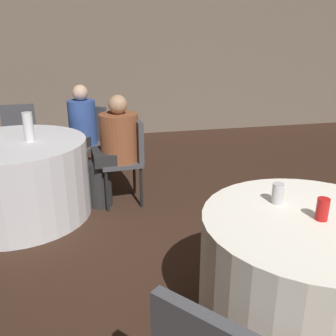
{
  "coord_description": "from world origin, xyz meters",
  "views": [
    {
      "loc": [
        -1.36,
        -1.57,
        1.67
      ],
      "look_at": [
        -0.86,
        0.67,
        0.83
      ],
      "focal_mm": 40.0,
      "sensor_mm": 36.0,
      "label": 1
    }
  ],
  "objects": [
    {
      "name": "chair_far_east",
      "position": [
        -0.96,
        2.0,
        0.53
      ],
      "size": [
        0.43,
        0.43,
        0.87
      ],
      "rotation": [
        0.0,
        0.0,
        -4.64
      ],
      "color": "#47474C",
      "rests_on": "ground_plane"
    },
    {
      "name": "wall_back",
      "position": [
        0.0,
        4.77,
        1.4
      ],
      "size": [
        16.0,
        0.06,
        2.8
      ],
      "color": "#7A6B5B",
      "rests_on": "ground_plane"
    },
    {
      "name": "person_blue_shirt",
      "position": [
        -1.45,
        2.62,
        0.56
      ],
      "size": [
        0.44,
        0.45,
        1.13
      ],
      "rotation": [
        0.0,
        0.0,
        -3.85
      ],
      "color": "#282828",
      "rests_on": "ground_plane"
    },
    {
      "name": "soda_can_silver",
      "position": [
        -0.31,
        0.22,
        0.79
      ],
      "size": [
        0.07,
        0.07,
        0.12
      ],
      "color": "silver",
      "rests_on": "table_near"
    },
    {
      "name": "person_floral_shirt",
      "position": [
        -1.12,
        1.99,
        0.58
      ],
      "size": [
        0.53,
        0.38,
        1.11
      ],
      "rotation": [
        0.0,
        0.0,
        -4.64
      ],
      "color": "#282828",
      "rests_on": "ground_plane"
    },
    {
      "name": "chair_far_north",
      "position": [
        -2.14,
        3.0,
        0.53
      ],
      "size": [
        0.43,
        0.44,
        0.87
      ],
      "rotation": [
        0.0,
        0.0,
        -3.05
      ],
      "color": "#47474C",
      "rests_on": "ground_plane"
    },
    {
      "name": "chair_far_northeast",
      "position": [
        -1.34,
        2.75,
        0.53
      ],
      "size": [
        0.56,
        0.56,
        0.87
      ],
      "rotation": [
        0.0,
        0.0,
        -3.85
      ],
      "color": "#47474C",
      "rests_on": "ground_plane"
    },
    {
      "name": "table_far",
      "position": [
        -2.04,
        1.93,
        0.37
      ],
      "size": [
        1.34,
        1.34,
        0.73
      ],
      "color": "silver",
      "rests_on": "ground_plane"
    },
    {
      "name": "ground_plane",
      "position": [
        0.0,
        0.0,
        0.0
      ],
      "size": [
        16.0,
        16.0,
        0.0
      ],
      "primitive_type": "plane",
      "color": "#382319"
    },
    {
      "name": "table_near",
      "position": [
        -0.22,
        -0.01,
        0.37
      ],
      "size": [
        1.18,
        1.18,
        0.73
      ],
      "color": "white",
      "rests_on": "ground_plane"
    },
    {
      "name": "bottle_far",
      "position": [
        -1.87,
        1.92,
        0.86
      ],
      "size": [
        0.09,
        0.09,
        0.27
      ],
      "color": "white",
      "rests_on": "table_far"
    },
    {
      "name": "soda_can_red",
      "position": [
        -0.18,
        -0.02,
        0.79
      ],
      "size": [
        0.07,
        0.07,
        0.12
      ],
      "color": "red",
      "rests_on": "table_near"
    }
  ]
}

